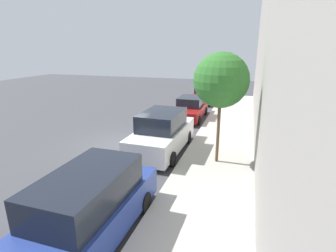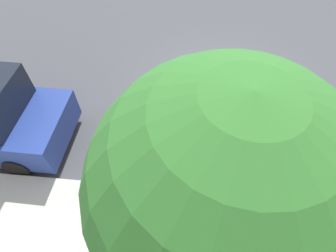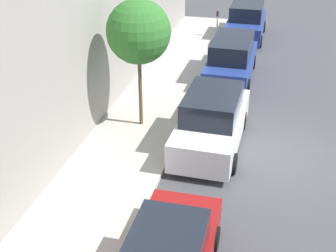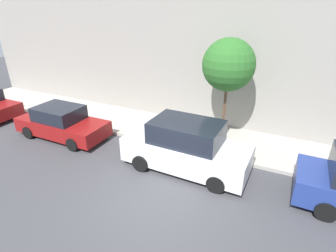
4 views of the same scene
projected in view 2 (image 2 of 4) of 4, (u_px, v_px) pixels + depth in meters
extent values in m
plane|color=#424247|center=(224.00, 88.00, 8.04)|extent=(60.00, 60.00, 0.00)
cylinder|color=black|center=(47.00, 108.00, 7.13)|extent=(0.22, 0.62, 0.62)
cylinder|color=black|center=(18.00, 166.00, 6.02)|extent=(0.22, 0.62, 0.62)
cube|color=silver|center=(228.00, 136.00, 6.06)|extent=(2.09, 4.85, 0.96)
cube|color=black|center=(236.00, 111.00, 5.37)|extent=(1.79, 2.65, 0.80)
cylinder|color=black|center=(281.00, 120.00, 6.84)|extent=(0.22, 0.66, 0.66)
cylinder|color=black|center=(296.00, 186.00, 5.70)|extent=(0.22, 0.66, 0.66)
cylinder|color=black|center=(168.00, 112.00, 7.01)|extent=(0.22, 0.66, 0.66)
cylinder|color=black|center=(160.00, 174.00, 5.87)|extent=(0.22, 0.66, 0.66)
cylinder|color=brown|center=(198.00, 249.00, 3.75)|extent=(0.13, 0.13, 2.87)
sphere|color=#2D6B28|center=(220.00, 188.00, 2.14)|extent=(2.20, 2.20, 2.20)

